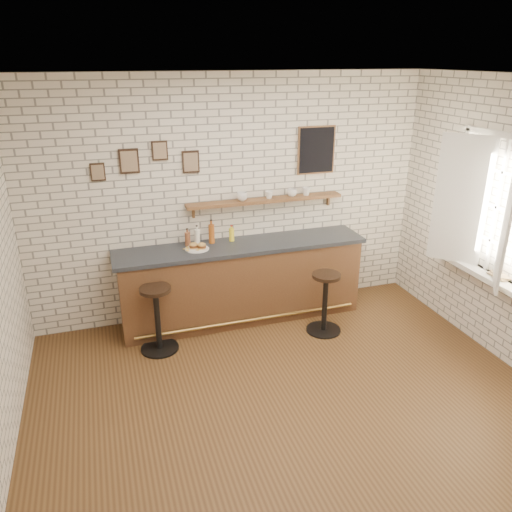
% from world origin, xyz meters
% --- Properties ---
extents(ground, '(5.00, 5.00, 0.00)m').
position_xyz_m(ground, '(0.00, 0.00, 0.00)').
color(ground, brown).
rests_on(ground, ground).
extents(bar_counter, '(3.10, 0.65, 1.01)m').
position_xyz_m(bar_counter, '(0.03, 1.70, 0.51)').
color(bar_counter, brown).
rests_on(bar_counter, ground).
extents(sandwich_plate, '(0.28, 0.28, 0.01)m').
position_xyz_m(sandwich_plate, '(-0.53, 1.69, 1.02)').
color(sandwich_plate, white).
rests_on(sandwich_plate, bar_counter).
extents(ciabatta_sandwich, '(0.21, 0.14, 0.07)m').
position_xyz_m(ciabatta_sandwich, '(-0.52, 1.69, 1.06)').
color(ciabatta_sandwich, tan).
rests_on(ciabatta_sandwich, sandwich_plate).
extents(potato_chips, '(0.26, 0.18, 0.00)m').
position_xyz_m(potato_chips, '(-0.55, 1.70, 1.02)').
color(potato_chips, '#E4BE50').
rests_on(potato_chips, sandwich_plate).
extents(bitters_bottle_brown, '(0.07, 0.07, 0.22)m').
position_xyz_m(bitters_bottle_brown, '(-0.61, 1.85, 1.10)').
color(bitters_bottle_brown, brown).
rests_on(bitters_bottle_brown, bar_counter).
extents(bitters_bottle_white, '(0.06, 0.06, 0.25)m').
position_xyz_m(bitters_bottle_white, '(-0.49, 1.85, 1.11)').
color(bitters_bottle_white, silver).
rests_on(bitters_bottle_white, bar_counter).
extents(bitters_bottle_amber, '(0.07, 0.07, 0.30)m').
position_xyz_m(bitters_bottle_amber, '(-0.31, 1.85, 1.13)').
color(bitters_bottle_amber, '#A05019').
rests_on(bitters_bottle_amber, bar_counter).
extents(condiment_bottle_yellow, '(0.06, 0.06, 0.20)m').
position_xyz_m(condiment_bottle_yellow, '(-0.06, 1.85, 1.10)').
color(condiment_bottle_yellow, yellow).
rests_on(condiment_bottle_yellow, bar_counter).
extents(bar_stool_left, '(0.44, 0.44, 0.78)m').
position_xyz_m(bar_stool_left, '(-1.10, 1.26, 0.42)').
color(bar_stool_left, black).
rests_on(bar_stool_left, ground).
extents(bar_stool_right, '(0.43, 0.43, 0.76)m').
position_xyz_m(bar_stool_right, '(0.88, 1.06, 0.41)').
color(bar_stool_right, black).
rests_on(bar_stool_right, ground).
extents(wall_shelf, '(2.00, 0.18, 0.18)m').
position_xyz_m(wall_shelf, '(0.40, 1.90, 1.48)').
color(wall_shelf, brown).
rests_on(wall_shelf, ground).
extents(shelf_cup_a, '(0.19, 0.19, 0.11)m').
position_xyz_m(shelf_cup_a, '(0.10, 1.90, 1.55)').
color(shelf_cup_a, white).
rests_on(shelf_cup_a, wall_shelf).
extents(shelf_cup_b, '(0.14, 0.14, 0.09)m').
position_xyz_m(shelf_cup_b, '(0.45, 1.90, 1.55)').
color(shelf_cup_b, white).
rests_on(shelf_cup_b, wall_shelf).
extents(shelf_cup_c, '(0.17, 0.17, 0.10)m').
position_xyz_m(shelf_cup_c, '(0.75, 1.90, 1.55)').
color(shelf_cup_c, white).
rests_on(shelf_cup_c, wall_shelf).
extents(shelf_cup_d, '(0.12, 0.12, 0.10)m').
position_xyz_m(shelf_cup_d, '(0.95, 1.90, 1.55)').
color(shelf_cup_d, white).
rests_on(shelf_cup_d, wall_shelf).
extents(back_wall_decor, '(2.96, 0.02, 0.56)m').
position_xyz_m(back_wall_decor, '(0.23, 1.98, 2.05)').
color(back_wall_decor, black).
rests_on(back_wall_decor, ground).
extents(window_sill, '(0.20, 1.35, 0.06)m').
position_xyz_m(window_sill, '(2.40, 0.30, 0.90)').
color(window_sill, white).
rests_on(window_sill, ground).
extents(casement_window, '(0.40, 1.30, 1.56)m').
position_xyz_m(casement_window, '(2.36, 0.30, 1.65)').
color(casement_window, white).
rests_on(casement_window, ground).
extents(book_lower, '(0.18, 0.25, 0.02)m').
position_xyz_m(book_lower, '(2.38, 0.07, 0.94)').
color(book_lower, tan).
rests_on(book_lower, window_sill).
extents(book_upper, '(0.24, 0.26, 0.02)m').
position_xyz_m(book_upper, '(2.38, 0.11, 0.96)').
color(book_upper, tan).
rests_on(book_upper, book_lower).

